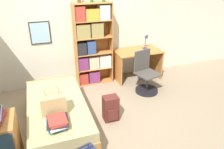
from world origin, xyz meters
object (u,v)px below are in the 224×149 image
(bookcase, at_px, (91,44))
(backpack, at_px, (111,109))
(handbag, at_px, (53,104))
(waste_bin, at_px, (142,73))
(desk, at_px, (137,59))
(book_stack_on_bed, at_px, (57,123))
(bed, at_px, (58,114))
(desk_chair, at_px, (146,79))
(desk_lamp, at_px, (147,39))

(bookcase, xyz_separation_m, backpack, (-0.07, -1.56, -0.72))
(handbag, xyz_separation_m, waste_bin, (2.28, 1.52, -0.52))
(handbag, bearing_deg, desk, 36.33)
(handbag, relative_size, book_stack_on_bed, 1.22)
(book_stack_on_bed, xyz_separation_m, desk, (2.16, 1.92, -0.05))
(bed, distance_m, desk_chair, 2.09)
(desk, height_order, desk_chair, desk_chair)
(bed, distance_m, desk, 2.47)
(desk_lamp, bearing_deg, book_stack_on_bed, -140.42)
(desk_lamp, distance_m, backpack, 2.20)
(desk_chair, bearing_deg, backpack, -145.52)
(handbag, relative_size, desk_chair, 0.53)
(desk_lamp, xyz_separation_m, desk_chair, (-0.36, -0.75, -0.69))
(bookcase, bearing_deg, desk_lamp, -3.05)
(book_stack_on_bed, bearing_deg, bookcase, 63.10)
(desk, xyz_separation_m, desk_lamp, (0.26, 0.08, 0.48))
(bed, xyz_separation_m, desk_lamp, (2.36, 1.36, 0.74))
(handbag, height_order, desk_lamp, desk_lamp)
(book_stack_on_bed, xyz_separation_m, waste_bin, (2.28, 1.85, -0.42))
(book_stack_on_bed, distance_m, desk_lamp, 3.17)
(bed, xyz_separation_m, desk, (2.10, 1.28, 0.26))
(handbag, distance_m, waste_bin, 2.79)
(bed, height_order, bookcase, bookcase)
(desk, bearing_deg, bed, -148.69)
(desk_chair, height_order, backpack, desk_chair)
(bookcase, distance_m, waste_bin, 1.49)
(desk_lamp, distance_m, desk_chair, 1.08)
(desk, bearing_deg, desk_lamp, 17.13)
(book_stack_on_bed, distance_m, backpack, 1.15)
(handbag, relative_size, waste_bin, 1.85)
(handbag, bearing_deg, desk_chair, 24.07)
(bookcase, relative_size, desk_lamp, 4.88)
(handbag, bearing_deg, bookcase, 58.87)
(handbag, height_order, bookcase, bookcase)
(backpack, bearing_deg, book_stack_on_bed, -152.51)
(desk_lamp, bearing_deg, bookcase, 176.95)
(desk_chair, xyz_separation_m, backpack, (-1.08, -0.74, -0.06))
(bed, height_order, desk_chair, desk_chair)
(handbag, distance_m, desk_lamp, 2.96)
(waste_bin, bearing_deg, desk_chair, -110.15)
(desk, distance_m, waste_bin, 0.39)
(desk_chair, distance_m, waste_bin, 0.66)
(handbag, relative_size, backpack, 1.04)
(desk_lamp, bearing_deg, waste_bin, -134.16)
(backpack, bearing_deg, desk_lamp, 45.96)
(desk_lamp, xyz_separation_m, backpack, (-1.44, -1.49, -0.75))
(desk_chair, bearing_deg, waste_bin, 69.85)
(book_stack_on_bed, bearing_deg, waste_bin, 39.15)
(bed, relative_size, backpack, 4.13)
(desk, bearing_deg, desk_chair, -98.82)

